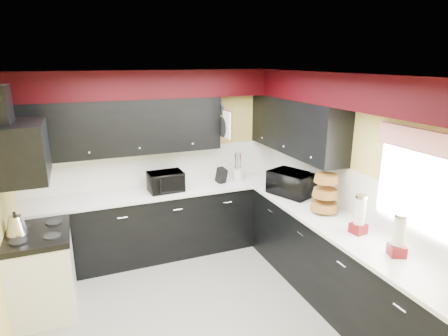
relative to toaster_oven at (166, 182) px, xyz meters
name	(u,v)px	position (x,y,z in m)	size (l,w,h in m)	color
ground	(200,317)	(-0.02, -1.44, -1.07)	(3.60, 3.60, 0.00)	gray
wall_back	(158,162)	(-0.02, 0.36, 0.18)	(3.60, 0.06, 2.50)	#E0C666
wall_right	(349,185)	(1.78, -1.44, 0.18)	(0.06, 3.60, 2.50)	#E0C666
ceiling	(195,74)	(-0.02, -1.44, 1.43)	(3.60, 3.60, 0.06)	white
cab_back	(166,223)	(-0.02, 0.06, -0.62)	(3.60, 0.60, 0.90)	black
cab_right	(338,266)	(1.48, -1.74, -0.62)	(0.60, 3.00, 0.90)	black
counter_back	(164,191)	(-0.02, 0.06, -0.15)	(3.62, 0.64, 0.04)	white
counter_right	(342,226)	(1.48, -1.74, -0.15)	(0.64, 3.02, 0.04)	white
splash_back	(158,166)	(-0.02, 0.35, 0.12)	(3.60, 0.02, 0.50)	white
splash_right	(347,190)	(1.77, -1.44, 0.12)	(0.02, 3.60, 0.50)	white
upper_back	(120,127)	(-0.52, 0.19, 0.73)	(2.60, 0.35, 0.70)	black
upper_right	(295,126)	(1.61, -0.54, 0.73)	(0.35, 1.80, 0.70)	black
soffit_back	(157,84)	(-0.02, 0.18, 1.26)	(3.60, 0.36, 0.35)	black
soffit_right	(356,91)	(1.60, -1.62, 1.26)	(0.36, 3.24, 0.35)	black
stove	(43,274)	(-1.52, -0.69, -0.64)	(0.60, 0.75, 0.86)	white
cooktop	(37,235)	(-1.52, -0.69, -0.18)	(0.62, 0.77, 0.06)	black
hood	(18,151)	(-1.57, -0.69, 0.71)	(0.50, 0.78, 0.55)	black
window	(417,184)	(1.77, -2.34, 0.48)	(0.03, 0.86, 0.96)	white
valance	(419,140)	(1.71, -2.34, 0.88)	(0.04, 0.88, 0.20)	red
pan_top	(219,107)	(0.80, 0.11, 0.93)	(0.03, 0.22, 0.40)	black
pan_mid	(223,127)	(0.80, -0.02, 0.68)	(0.03, 0.28, 0.46)	black
pan_low	(216,126)	(0.80, 0.24, 0.65)	(0.03, 0.24, 0.42)	black
cut_board	(227,125)	(0.81, -0.14, 0.73)	(0.03, 0.26, 0.35)	white
baskets	(325,193)	(1.50, -1.39, 0.11)	(0.27, 0.27, 0.50)	brown
deco_plate	(380,99)	(1.75, -1.79, 1.18)	(0.03, 0.24, 0.24)	white
toaster_oven	(166,182)	(0.00, 0.00, 0.00)	(0.45, 0.37, 0.26)	black
microwave	(291,183)	(1.47, -0.74, 0.02)	(0.55, 0.37, 0.30)	black
utensil_crock	(238,174)	(1.08, 0.09, -0.04)	(0.16, 0.16, 0.17)	silver
knife_block	(221,176)	(0.80, 0.04, -0.02)	(0.10, 0.14, 0.22)	black
kettle	(16,225)	(-1.70, -0.65, -0.05)	(0.21, 0.21, 0.19)	silver
dispenser_a	(359,216)	(1.50, -1.96, 0.06)	(0.14, 0.14, 0.38)	#65040B
dispenser_b	(399,237)	(1.51, -2.45, 0.05)	(0.14, 0.14, 0.37)	maroon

